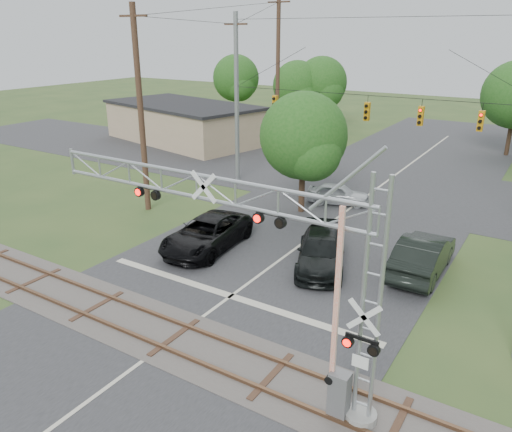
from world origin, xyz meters
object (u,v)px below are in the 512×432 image
Objects in this scene: traffic_signal_span at (382,112)px; sedan_silver at (338,194)px; crossing_gantry at (258,249)px; commercial_building at (183,122)px; car_dark at (321,252)px; pickup_black at (207,234)px.

sedan_silver is (-1.96, -1.19, -5.09)m from traffic_signal_span.
traffic_signal_span is 5.59m from sedan_silver.
traffic_signal_span is at bearing 98.57° from crossing_gantry.
sedan_silver is at bearing 105.40° from crossing_gantry.
commercial_building is (-25.41, 26.87, -2.62)m from crossing_gantry.
crossing_gantry is 3.00× the size of sedan_silver.
car_dark is 30.00m from commercial_building.
crossing_gantry is 37.07m from commercial_building.
pickup_black is 1.10× the size of car_dark.
pickup_black is 5.81m from car_dark.
commercial_building reaches higher than car_dark.
sedan_silver is at bearing -12.59° from commercial_building.
crossing_gantry is 0.60× the size of traffic_signal_span.
traffic_signal_span is 11.20m from car_dark.
car_dark is at bearing -178.14° from sedan_silver.
commercial_building is at bearing 127.10° from pickup_black.
crossing_gantry is 9.36m from car_dark.
commercial_building is (-20.68, 9.70, 1.21)m from sedan_silver.
car_dark is 0.30× the size of commercial_building.
commercial_building is at bearing 159.41° from traffic_signal_span.
crossing_gantry reaches higher than commercial_building.
pickup_black is at bearing -35.10° from commercial_building.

